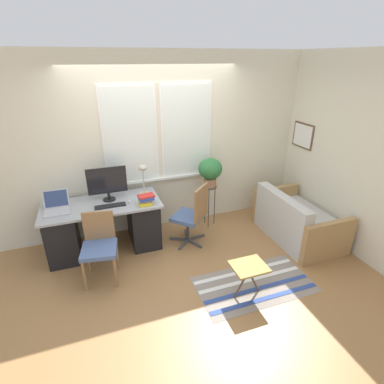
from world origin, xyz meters
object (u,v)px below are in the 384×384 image
at_px(monitor, 107,182).
at_px(potted_plant, 210,170).
at_px(desk_chair_wooden, 99,245).
at_px(plant_stand, 210,193).
at_px(keyboard, 110,206).
at_px(laptop, 57,207).
at_px(office_chair_swivel, 192,214).
at_px(book_stack, 146,200).
at_px(mouse, 130,202).
at_px(couch_loveseat, 296,222).
at_px(folding_stool, 249,269).
at_px(desk_lamp, 143,173).

distance_m(monitor, potted_plant, 1.56).
distance_m(desk_chair_wooden, plant_stand, 1.93).
distance_m(monitor, keyboard, 0.34).
height_order(laptop, office_chair_swivel, laptop).
bearing_deg(book_stack, mouse, 148.42).
distance_m(office_chair_swivel, couch_loveseat, 1.62).
distance_m(mouse, folding_stool, 1.86).
xyz_separation_m(keyboard, plant_stand, (1.57, 0.24, -0.14)).
height_order(monitor, mouse, monitor).
height_order(laptop, plant_stand, laptop).
distance_m(couch_loveseat, potted_plant, 1.55).
xyz_separation_m(mouse, couch_loveseat, (2.42, -0.59, -0.48)).
bearing_deg(mouse, plant_stand, 9.02).
xyz_separation_m(couch_loveseat, potted_plant, (-1.12, 0.80, 0.72)).
height_order(keyboard, mouse, mouse).
height_order(potted_plant, folding_stool, potted_plant).
xyz_separation_m(office_chair_swivel, folding_stool, (0.23, -1.26, -0.10)).
distance_m(book_stack, potted_plant, 1.16).
relative_size(laptop, mouse, 5.35).
height_order(laptop, monitor, monitor).
relative_size(laptop, desk_lamp, 0.75).
distance_m(mouse, potted_plant, 1.34).
distance_m(desk_chair_wooden, couch_loveseat, 2.91).
bearing_deg(potted_plant, book_stack, -163.02).
xyz_separation_m(laptop, couch_loveseat, (3.36, -0.68, -0.52)).
bearing_deg(couch_loveseat, book_stack, 78.14).
bearing_deg(potted_plant, couch_loveseat, -35.61).
height_order(laptop, desk_chair_wooden, laptop).
bearing_deg(plant_stand, book_stack, -163.02).
height_order(keyboard, couch_loveseat, couch_loveseat).
bearing_deg(book_stack, couch_loveseat, -11.86).
bearing_deg(mouse, book_stack, -31.58).
bearing_deg(plant_stand, mouse, -170.98).
relative_size(monitor, couch_loveseat, 0.40).
bearing_deg(potted_plant, desk_lamp, 177.73).
relative_size(laptop, folding_stool, 0.79).
height_order(keyboard, folding_stool, keyboard).
xyz_separation_m(mouse, office_chair_swivel, (0.87, -0.19, -0.26)).
distance_m(monitor, desk_chair_wooden, 0.92).
height_order(desk_chair_wooden, plant_stand, desk_chair_wooden).
bearing_deg(folding_stool, book_stack, 124.00).
distance_m(mouse, couch_loveseat, 2.54).
height_order(laptop, keyboard, laptop).
distance_m(mouse, desk_chair_wooden, 0.76).
relative_size(mouse, couch_loveseat, 0.05).
relative_size(monitor, potted_plant, 1.17).
xyz_separation_m(book_stack, plant_stand, (1.10, 0.34, -0.20)).
distance_m(keyboard, book_stack, 0.49).
height_order(desk_chair_wooden, folding_stool, desk_chair_wooden).
bearing_deg(plant_stand, couch_loveseat, -35.61).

